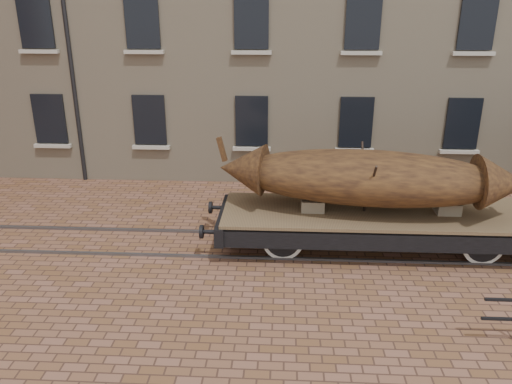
{
  "coord_description": "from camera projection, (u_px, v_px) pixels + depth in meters",
  "views": [
    {
      "loc": [
        -1.44,
        -11.65,
        5.83
      ],
      "look_at": [
        -2.11,
        0.5,
        1.3
      ],
      "focal_mm": 35.0,
      "sensor_mm": 36.0,
      "label": 1
    }
  ],
  "objects": [
    {
      "name": "ground",
      "position": [
        337.0,
        247.0,
        12.86
      ],
      "size": [
        90.0,
        90.0,
        0.0
      ],
      "primitive_type": "plane",
      "color": "brown"
    },
    {
      "name": "rail_track",
      "position": [
        337.0,
        246.0,
        12.85
      ],
      "size": [
        30.0,
        1.52,
        0.06
      ],
      "color": "#59595E",
      "rests_on": "ground"
    },
    {
      "name": "flatcar_wagon",
      "position": [
        378.0,
        219.0,
        12.52
      ],
      "size": [
        8.79,
        2.38,
        1.33
      ],
      "color": "brown",
      "rests_on": "ground"
    },
    {
      "name": "iron_boat",
      "position": [
        367.0,
        177.0,
        12.15
      ],
      "size": [
        7.47,
        2.81,
        1.76
      ],
      "color": "brown",
      "rests_on": "flatcar_wagon"
    }
  ]
}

